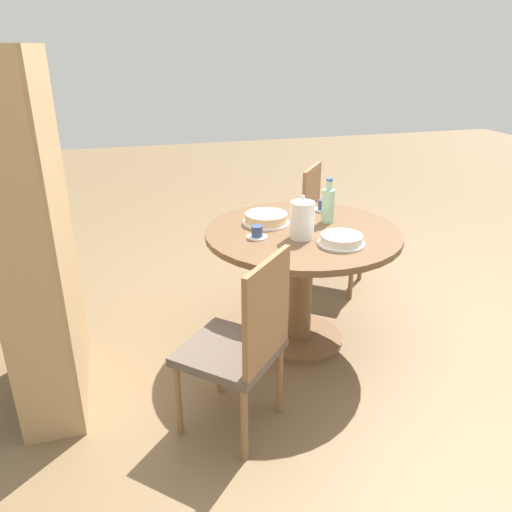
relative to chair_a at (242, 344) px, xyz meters
name	(u,v)px	position (x,y,z in m)	size (l,w,h in m)	color
ground_plane	(299,339)	(0.66, -0.54, -0.48)	(14.00, 14.00, 0.00)	brown
dining_table	(302,259)	(0.66, -0.54, 0.09)	(1.14, 1.14, 0.74)	brown
chair_a	(242,344)	(0.00, 0.00, 0.00)	(0.59, 0.59, 0.92)	olive
chair_b	(327,226)	(1.38, -1.01, 0.00)	(0.59, 0.59, 0.92)	olive
bookshelf	(39,237)	(0.54, 0.86, 0.42)	(0.81, 0.28, 1.75)	tan
coffee_pot	(302,219)	(0.55, -0.49, 0.38)	(0.13, 0.13, 0.25)	white
water_bottle	(328,205)	(0.76, -0.73, 0.38)	(0.08, 0.08, 0.27)	#99C6A3
cake_main	(266,219)	(0.84, -0.37, 0.30)	(0.28, 0.28, 0.06)	white
cake_second	(341,240)	(0.40, -0.66, 0.29)	(0.26, 0.26, 0.06)	white
cup_a	(257,233)	(0.62, -0.25, 0.30)	(0.12, 0.12, 0.07)	silver
cup_b	(323,206)	(0.99, -0.80, 0.30)	(0.12, 0.12, 0.07)	silver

